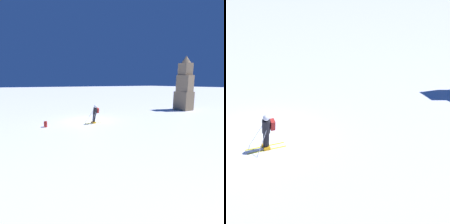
# 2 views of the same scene
# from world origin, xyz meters

# --- Properties ---
(ground_plane) EXTENTS (300.00, 300.00, 0.00)m
(ground_plane) POSITION_xyz_m (0.00, 0.00, 0.00)
(ground_plane) COLOR white
(skier) EXTENTS (1.29, 1.73, 1.81)m
(skier) POSITION_xyz_m (1.55, 0.04, 0.99)
(skier) COLOR yellow
(skier) RESTS_ON ground
(rock_pillar) EXTENTS (2.06, 1.81, 7.26)m
(rock_pillar) POSITION_xyz_m (0.35, 14.08, 3.04)
(rock_pillar) COLOR #7A664C
(rock_pillar) RESTS_ON ground
(spare_backpack) EXTENTS (0.36, 0.31, 0.50)m
(spare_backpack) POSITION_xyz_m (0.52, -4.12, 0.24)
(spare_backpack) COLOR #AD231E
(spare_backpack) RESTS_ON ground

